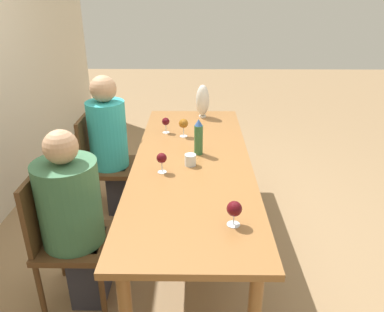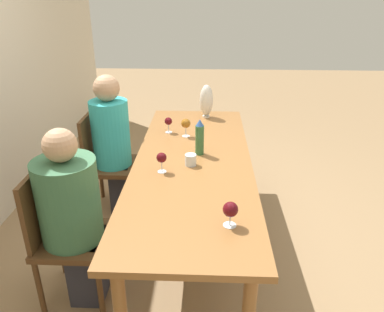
{
  "view_description": "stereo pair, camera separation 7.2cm",
  "coord_description": "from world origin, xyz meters",
  "px_view_note": "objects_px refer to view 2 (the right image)",
  "views": [
    {
      "loc": [
        -2.45,
        -0.03,
        1.92
      ],
      "look_at": [
        -0.14,
        0.0,
        0.86
      ],
      "focal_mm": 35.0,
      "sensor_mm": 36.0,
      "label": 1
    },
    {
      "loc": [
        -2.44,
        -0.1,
        1.92
      ],
      "look_at": [
        -0.14,
        0.0,
        0.86
      ],
      "focal_mm": 35.0,
      "sensor_mm": 36.0,
      "label": 2
    }
  ],
  "objects_px": {
    "water_bottle": "(200,137)",
    "person_near": "(73,214)",
    "vase": "(206,101)",
    "wine_glass_3": "(230,210)",
    "wine_glass_1": "(162,158)",
    "chair_far": "(106,160)",
    "water_tumbler": "(191,160)",
    "wine_glass_0": "(168,122)",
    "wine_glass_2": "(186,124)",
    "person_far": "(113,141)",
    "chair_near": "(63,232)"
  },
  "relations": [
    {
      "from": "water_tumbler",
      "to": "wine_glass_2",
      "type": "relative_size",
      "value": 0.53
    },
    {
      "from": "vase",
      "to": "wine_glass_3",
      "type": "height_order",
      "value": "vase"
    },
    {
      "from": "wine_glass_1",
      "to": "wine_glass_2",
      "type": "height_order",
      "value": "wine_glass_2"
    },
    {
      "from": "water_tumbler",
      "to": "chair_far",
      "type": "height_order",
      "value": "chair_far"
    },
    {
      "from": "vase",
      "to": "person_near",
      "type": "xyz_separation_m",
      "value": [
        -1.52,
        0.8,
        -0.29
      ]
    },
    {
      "from": "person_near",
      "to": "wine_glass_2",
      "type": "bearing_deg",
      "value": -32.43
    },
    {
      "from": "wine_glass_0",
      "to": "wine_glass_2",
      "type": "height_order",
      "value": "wine_glass_2"
    },
    {
      "from": "wine_glass_1",
      "to": "chair_near",
      "type": "relative_size",
      "value": 0.15
    },
    {
      "from": "vase",
      "to": "wine_glass_0",
      "type": "distance_m",
      "value": 0.54
    },
    {
      "from": "person_far",
      "to": "wine_glass_2",
      "type": "bearing_deg",
      "value": -95.85
    },
    {
      "from": "water_bottle",
      "to": "chair_far",
      "type": "bearing_deg",
      "value": 63.58
    },
    {
      "from": "water_tumbler",
      "to": "person_near",
      "type": "height_order",
      "value": "person_near"
    },
    {
      "from": "vase",
      "to": "chair_far",
      "type": "distance_m",
      "value": 1.08
    },
    {
      "from": "wine_glass_1",
      "to": "vase",
      "type": "bearing_deg",
      "value": -13.85
    },
    {
      "from": "wine_glass_2",
      "to": "water_bottle",
      "type": "bearing_deg",
      "value": -160.91
    },
    {
      "from": "wine_glass_0",
      "to": "wine_glass_2",
      "type": "bearing_deg",
      "value": -119.06
    },
    {
      "from": "vase",
      "to": "person_near",
      "type": "distance_m",
      "value": 1.74
    },
    {
      "from": "water_bottle",
      "to": "wine_glass_2",
      "type": "height_order",
      "value": "water_bottle"
    },
    {
      "from": "water_bottle",
      "to": "person_near",
      "type": "bearing_deg",
      "value": 130.47
    },
    {
      "from": "water_tumbler",
      "to": "wine_glass_1",
      "type": "relative_size",
      "value": 0.58
    },
    {
      "from": "wine_glass_1",
      "to": "wine_glass_2",
      "type": "relative_size",
      "value": 0.91
    },
    {
      "from": "vase",
      "to": "person_near",
      "type": "height_order",
      "value": "person_near"
    },
    {
      "from": "water_bottle",
      "to": "person_far",
      "type": "xyz_separation_m",
      "value": [
        0.42,
        0.77,
        -0.21
      ]
    },
    {
      "from": "water_tumbler",
      "to": "vase",
      "type": "relative_size",
      "value": 0.26
    },
    {
      "from": "wine_glass_0",
      "to": "wine_glass_3",
      "type": "height_order",
      "value": "wine_glass_3"
    },
    {
      "from": "wine_glass_0",
      "to": "person_near",
      "type": "height_order",
      "value": "person_near"
    },
    {
      "from": "vase",
      "to": "person_far",
      "type": "height_order",
      "value": "person_far"
    },
    {
      "from": "wine_glass_0",
      "to": "chair_far",
      "type": "height_order",
      "value": "chair_far"
    },
    {
      "from": "water_tumbler",
      "to": "wine_glass_2",
      "type": "distance_m",
      "value": 0.56
    },
    {
      "from": "chair_far",
      "to": "wine_glass_0",
      "type": "bearing_deg",
      "value": -88.03
    },
    {
      "from": "water_bottle",
      "to": "wine_glass_2",
      "type": "bearing_deg",
      "value": 19.09
    },
    {
      "from": "water_bottle",
      "to": "person_near",
      "type": "distance_m",
      "value": 1.04
    },
    {
      "from": "wine_glass_1",
      "to": "wine_glass_3",
      "type": "distance_m",
      "value": 0.74
    },
    {
      "from": "wine_glass_0",
      "to": "wine_glass_1",
      "type": "distance_m",
      "value": 0.75
    },
    {
      "from": "wine_glass_3",
      "to": "person_far",
      "type": "xyz_separation_m",
      "value": [
        1.34,
        0.95,
        -0.18
      ]
    },
    {
      "from": "water_bottle",
      "to": "vase",
      "type": "distance_m",
      "value": 0.87
    },
    {
      "from": "wine_glass_2",
      "to": "person_near",
      "type": "bearing_deg",
      "value": 147.57
    },
    {
      "from": "wine_glass_1",
      "to": "person_near",
      "type": "relative_size",
      "value": 0.12
    },
    {
      "from": "wine_glass_3",
      "to": "wine_glass_2",
      "type": "bearing_deg",
      "value": 13.49
    },
    {
      "from": "vase",
      "to": "wine_glass_2",
      "type": "distance_m",
      "value": 0.54
    },
    {
      "from": "wine_glass_0",
      "to": "vase",
      "type": "bearing_deg",
      "value": -36.89
    },
    {
      "from": "wine_glass_3",
      "to": "person_near",
      "type": "height_order",
      "value": "person_near"
    },
    {
      "from": "vase",
      "to": "chair_far",
      "type": "xyz_separation_m",
      "value": [
        -0.44,
        0.89,
        -0.43
      ]
    },
    {
      "from": "water_bottle",
      "to": "chair_near",
      "type": "bearing_deg",
      "value": 127.47
    },
    {
      "from": "vase",
      "to": "wine_glass_3",
      "type": "distance_m",
      "value": 1.79
    },
    {
      "from": "wine_glass_0",
      "to": "wine_glass_3",
      "type": "relative_size",
      "value": 0.96
    },
    {
      "from": "wine_glass_0",
      "to": "wine_glass_2",
      "type": "xyz_separation_m",
      "value": [
        -0.09,
        -0.15,
        0.01
      ]
    },
    {
      "from": "wine_glass_1",
      "to": "chair_far",
      "type": "height_order",
      "value": "chair_far"
    },
    {
      "from": "water_bottle",
      "to": "chair_far",
      "type": "relative_size",
      "value": 0.3
    },
    {
      "from": "water_bottle",
      "to": "wine_glass_1",
      "type": "relative_size",
      "value": 1.95
    }
  ]
}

